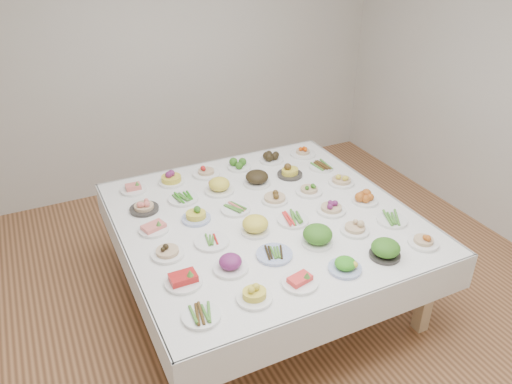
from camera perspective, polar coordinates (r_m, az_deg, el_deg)
name	(u,v)px	position (r m, az deg, el deg)	size (l,w,h in m)	color
room_envelope	(277,86)	(3.10, 2.42, 12.02)	(5.02, 5.02, 2.81)	#A56E44
display_table	(265,223)	(3.81, 0.99, -3.59)	(2.13, 2.13, 0.75)	white
dish_0	(201,315)	(2.91, -6.27, -13.78)	(0.22, 0.22, 0.05)	white
dish_1	(254,293)	(2.99, -0.19, -11.44)	(0.21, 0.21, 0.12)	white
dish_2	(300,279)	(3.12, 5.04, -9.89)	(0.23, 0.23, 0.10)	white
dish_3	(345,264)	(3.26, 10.17, -8.08)	(0.21, 0.21, 0.11)	#4C66B2
dish_4	(386,249)	(3.42, 14.59, -6.28)	(0.21, 0.21, 0.13)	#2D2A28
dish_5	(424,239)	(3.62, 18.64, -5.09)	(0.20, 0.20, 0.11)	white
dish_6	(183,278)	(3.14, -8.32, -9.67)	(0.23, 0.23, 0.11)	white
dish_7	(230,263)	(3.21, -2.94, -8.12)	(0.22, 0.22, 0.12)	white
dish_8	(274,254)	(3.35, 2.11, -7.07)	(0.24, 0.24, 0.05)	#4C66B2
dish_9	(318,235)	(3.46, 7.05, -4.93)	(0.23, 0.23, 0.14)	white
dish_10	(355,225)	(3.63, 11.27, -3.73)	(0.20, 0.20, 0.12)	white
dish_11	(392,219)	(3.82, 15.29, -3.02)	(0.23, 0.22, 0.05)	white
dish_12	(167,250)	(3.38, -10.11, -6.51)	(0.22, 0.22, 0.11)	white
dish_13	(212,241)	(3.48, -5.08, -5.60)	(0.24, 0.24, 0.05)	white
dish_14	(255,225)	(3.55, -0.09, -3.82)	(0.22, 0.22, 0.13)	white
dish_15	(293,219)	(3.70, 4.25, -3.06)	(0.23, 0.23, 0.06)	white
dish_16	(331,206)	(3.84, 8.62, -1.55)	(0.22, 0.22, 0.12)	white
dish_17	(365,197)	(4.02, 12.39, -0.55)	(0.21, 0.21, 0.10)	white
dish_18	(154,227)	(3.66, -11.63, -3.92)	(0.21, 0.21, 0.09)	white
dish_19	(196,214)	(3.72, -6.89, -2.52)	(0.21, 0.21, 0.12)	#4C66B2
dish_20	(235,208)	(3.83, -2.37, -1.83)	(0.23, 0.23, 0.05)	white
dish_21	(275,196)	(3.93, 2.16, -0.42)	(0.21, 0.21, 0.12)	white
dish_22	(309,188)	(4.07, 6.10, 0.45)	(0.21, 0.21, 0.11)	white
dish_23	(342,178)	(4.24, 9.76, 1.55)	(0.21, 0.21, 0.12)	white
dish_24	(144,204)	(3.90, -12.72, -1.34)	(0.22, 0.22, 0.12)	#2D2A28
dish_25	(183,198)	(4.00, -8.32, -0.65)	(0.24, 0.24, 0.05)	white
dish_26	(219,184)	(4.06, -4.23, 0.93)	(0.24, 0.24, 0.15)	white
dish_27	(257,177)	(4.17, 0.11, 1.76)	(0.26, 0.26, 0.15)	white
dish_28	(290,169)	(4.31, 3.91, 2.59)	(0.22, 0.21, 0.13)	#2D2A28
dish_29	(321,166)	(4.49, 7.49, 2.98)	(0.21, 0.21, 0.05)	white
dish_30	(133,188)	(4.20, -13.84, 0.43)	(0.21, 0.21, 0.08)	white
dish_31	(171,177)	(4.25, -9.68, 1.69)	(0.21, 0.21, 0.13)	white
dish_32	(206,169)	(4.34, -5.74, 2.65)	(0.23, 0.23, 0.13)	white
dish_33	(239,164)	(4.44, -1.93, 3.26)	(0.21, 0.21, 0.10)	white
dish_34	(271,157)	(4.57, 1.77, 4.05)	(0.22, 0.22, 0.10)	white
dish_35	(303,150)	(4.71, 5.40, 4.83)	(0.23, 0.23, 0.12)	white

